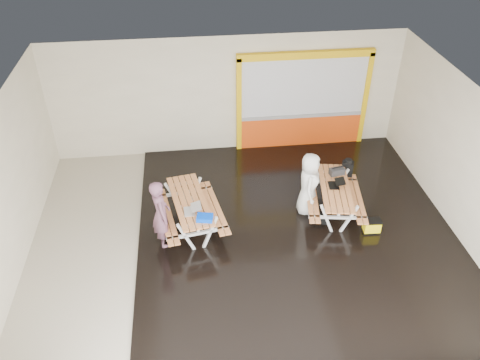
{
  "coord_description": "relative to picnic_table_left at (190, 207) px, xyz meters",
  "views": [
    {
      "loc": [
        -1.15,
        -8.69,
        7.86
      ],
      "look_at": [
        0.0,
        0.9,
        1.0
      ],
      "focal_mm": 36.63,
      "sensor_mm": 36.0,
      "label": 1
    }
  ],
  "objects": [
    {
      "name": "blue_pouch",
      "position": [
        0.31,
        -0.75,
        0.25
      ],
      "size": [
        0.4,
        0.31,
        0.1
      ],
      "primitive_type": "cube",
      "rotation": [
        0.0,
        0.0,
        -0.2
      ],
      "color": "#003BDA",
      "rests_on": "picnic_table_left"
    },
    {
      "name": "fluke_bag",
      "position": [
        4.27,
        -0.72,
        -0.43
      ],
      "size": [
        0.42,
        0.28,
        0.35
      ],
      "color": "black",
      "rests_on": "deck"
    },
    {
      "name": "dark_case",
      "position": [
        3.15,
        -0.17,
        -0.52
      ],
      "size": [
        0.45,
        0.39,
        0.14
      ],
      "primitive_type": "cube",
      "rotation": [
        0.0,
        0.0,
        -0.36
      ],
      "color": "black",
      "rests_on": "deck"
    },
    {
      "name": "person_right",
      "position": [
        2.93,
        0.3,
        0.2
      ],
      "size": [
        0.71,
        0.92,
        1.67
      ],
      "primitive_type": "imported",
      "rotation": [
        0.0,
        0.0,
        1.33
      ],
      "color": "white",
      "rests_on": "deck"
    },
    {
      "name": "toolbox",
      "position": [
        3.74,
        0.69,
        0.25
      ],
      "size": [
        0.4,
        0.25,
        0.22
      ],
      "color": "black",
      "rests_on": "picnic_table_right"
    },
    {
      "name": "kiosk",
      "position": [
        3.44,
        3.48,
        0.8
      ],
      "size": [
        3.88,
        0.16,
        3.0
      ],
      "color": "#E2470F",
      "rests_on": "room"
    },
    {
      "name": "picnic_table_right",
      "position": [
        3.56,
        0.16,
        -0.03
      ],
      "size": [
        1.66,
        2.2,
        0.81
      ],
      "color": "#DD8B4F",
      "rests_on": "deck"
    },
    {
      "name": "person_left",
      "position": [
        -0.66,
        -0.49,
        0.24
      ],
      "size": [
        0.54,
        0.71,
        1.74
      ],
      "primitive_type": "imported",
      "rotation": [
        0.0,
        0.0,
        1.79
      ],
      "color": "#6D4458",
      "rests_on": "deck"
    },
    {
      "name": "deck",
      "position": [
        2.49,
        -0.45,
        -0.62
      ],
      "size": [
        7.5,
        7.98,
        0.05
      ],
      "primitive_type": "cube",
      "color": "black",
      "rests_on": "room"
    },
    {
      "name": "laptop_right",
      "position": [
        3.58,
        0.21,
        0.21
      ],
      "size": [
        0.42,
        0.38,
        0.16
      ],
      "color": "black",
      "rests_on": "picnic_table_right"
    },
    {
      "name": "picnic_table_left",
      "position": [
        0.0,
        0.0,
        0.0
      ],
      "size": [
        1.78,
        2.33,
        0.85
      ],
      "color": "#DD8B4F",
      "rests_on": "deck"
    },
    {
      "name": "laptop_left",
      "position": [
        0.04,
        -0.43,
        0.25
      ],
      "size": [
        0.41,
        0.37,
        0.17
      ],
      "color": "silver",
      "rests_on": "picnic_table_left"
    },
    {
      "name": "room",
      "position": [
        1.24,
        -0.45,
        1.11
      ],
      "size": [
        10.02,
        8.02,
        3.52
      ],
      "color": "#B8AE9B",
      "rests_on": "ground"
    },
    {
      "name": "backpack",
      "position": [
        4.14,
        1.04,
        0.09
      ],
      "size": [
        0.35,
        0.29,
        0.5
      ],
      "color": "black",
      "rests_on": "picnic_table_right"
    }
  ]
}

